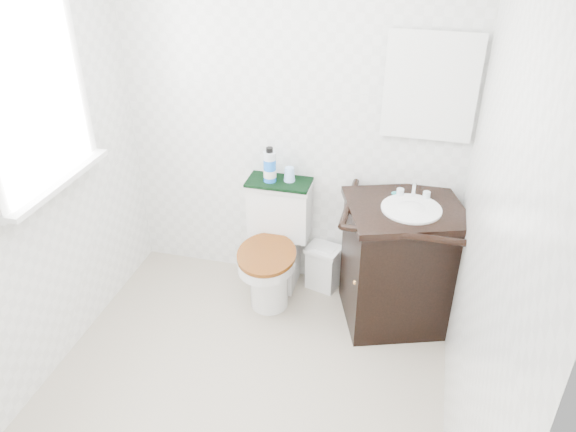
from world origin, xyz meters
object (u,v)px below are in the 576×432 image
at_px(trash_bin, 323,267).
at_px(mouthwash_bottle, 270,166).
at_px(vanity, 400,261).
at_px(toilet, 275,249).
at_px(cup, 289,174).

distance_m(trash_bin, mouthwash_bottle, 0.82).
xyz_separation_m(vanity, trash_bin, (-0.51, 0.20, -0.27)).
relative_size(trash_bin, mouthwash_bottle, 1.39).
height_order(toilet, cup, cup).
relative_size(mouthwash_bottle, cup, 2.51).
bearing_deg(trash_bin, mouthwash_bottle, -176.14).
distance_m(toilet, vanity, 0.82).
xyz_separation_m(mouthwash_bottle, cup, (0.12, 0.03, -0.06)).
xyz_separation_m(toilet, vanity, (0.82, -0.07, 0.09)).
bearing_deg(mouthwash_bottle, toilet, -62.61).
bearing_deg(toilet, vanity, -4.59).
xyz_separation_m(toilet, trash_bin, (0.31, 0.13, -0.18)).
bearing_deg(cup, trash_bin, -2.16).
distance_m(vanity, mouthwash_bottle, 1.00).
distance_m(toilet, cup, 0.52).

